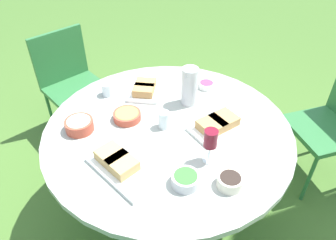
# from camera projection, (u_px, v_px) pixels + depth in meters

# --- Properties ---
(ground_plane) EXTENTS (40.00, 40.00, 0.00)m
(ground_plane) POSITION_uv_depth(u_px,v_px,m) (168.00, 209.00, 2.30)
(ground_plane) COLOR #446B2B
(dining_table) EXTENTS (1.38, 1.38, 0.75)m
(dining_table) POSITION_uv_depth(u_px,v_px,m) (168.00, 142.00, 1.89)
(dining_table) COLOR #4C4C51
(dining_table) RESTS_ON ground_plane
(chair_far_back) EXTENTS (0.54, 0.53, 0.89)m
(chair_far_back) POSITION_uv_depth(u_px,v_px,m) (70.00, 78.00, 2.65)
(chair_far_back) COLOR #2D6B38
(chair_far_back) RESTS_ON ground_plane
(water_pitcher) EXTENTS (0.11, 0.10, 0.24)m
(water_pitcher) POSITION_uv_depth(u_px,v_px,m) (190.00, 86.00, 1.94)
(water_pitcher) COLOR silver
(water_pitcher) RESTS_ON dining_table
(wine_glass) EXTENTS (0.07, 0.07, 0.19)m
(wine_glass) POSITION_uv_depth(u_px,v_px,m) (211.00, 140.00, 1.55)
(wine_glass) COLOR silver
(wine_glass) RESTS_ON dining_table
(platter_bread_main) EXTENTS (0.35, 0.29, 0.07)m
(platter_bread_main) POSITION_uv_depth(u_px,v_px,m) (145.00, 88.00, 2.08)
(platter_bread_main) COLOR white
(platter_bread_main) RESTS_ON dining_table
(platter_charcuterie) EXTENTS (0.43, 0.33, 0.07)m
(platter_charcuterie) POSITION_uv_depth(u_px,v_px,m) (220.00, 124.00, 1.81)
(platter_charcuterie) COLOR white
(platter_charcuterie) RESTS_ON dining_table
(platter_sandwich_side) EXTENTS (0.27, 0.41, 0.07)m
(platter_sandwich_side) POSITION_uv_depth(u_px,v_px,m) (119.00, 165.00, 1.57)
(platter_sandwich_side) COLOR white
(platter_sandwich_side) RESTS_ON dining_table
(bowl_fries) EXTENTS (0.16, 0.16, 0.05)m
(bowl_fries) POSITION_uv_depth(u_px,v_px,m) (127.00, 116.00, 1.87)
(bowl_fries) COLOR #B74733
(bowl_fries) RESTS_ON dining_table
(bowl_salad) EXTENTS (0.13, 0.13, 0.06)m
(bowl_salad) POSITION_uv_depth(u_px,v_px,m) (186.00, 179.00, 1.50)
(bowl_salad) COLOR silver
(bowl_salad) RESTS_ON dining_table
(bowl_olives) EXTENTS (0.12, 0.12, 0.06)m
(bowl_olives) POSITION_uv_depth(u_px,v_px,m) (230.00, 181.00, 1.49)
(bowl_olives) COLOR beige
(bowl_olives) RESTS_ON dining_table
(bowl_dip_red) EXTENTS (0.11, 0.11, 0.04)m
(bowl_dip_red) POSITION_uv_depth(u_px,v_px,m) (206.00, 85.00, 2.13)
(bowl_dip_red) COLOR white
(bowl_dip_red) RESTS_ON dining_table
(bowl_dip_cream) EXTENTS (0.16, 0.16, 0.06)m
(bowl_dip_cream) POSITION_uv_depth(u_px,v_px,m) (79.00, 125.00, 1.79)
(bowl_dip_cream) COLOR #B74733
(bowl_dip_cream) RESTS_ON dining_table
(cup_water_near) EXTENTS (0.06, 0.06, 0.10)m
(cup_water_near) POSITION_uv_depth(u_px,v_px,m) (164.00, 120.00, 1.80)
(cup_water_near) COLOR silver
(cup_water_near) RESTS_ON dining_table
(cup_water_far) EXTENTS (0.07, 0.07, 0.08)m
(cup_water_far) POSITION_uv_depth(u_px,v_px,m) (107.00, 89.00, 2.05)
(cup_water_far) COLOR silver
(cup_water_far) RESTS_ON dining_table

